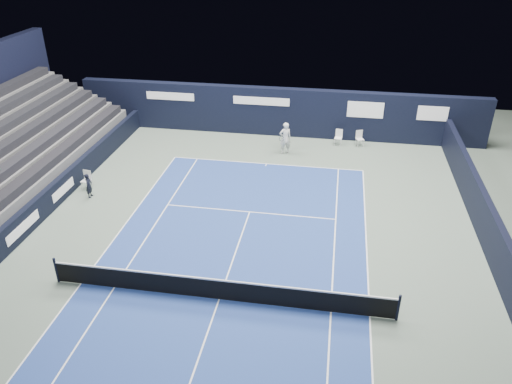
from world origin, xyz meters
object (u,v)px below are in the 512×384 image
at_px(folding_chair_back_b, 360,137).
at_px(line_judge_chair, 87,178).
at_px(tennis_player, 285,138).
at_px(folding_chair_back_a, 339,134).
at_px(tennis_net, 219,289).

distance_m(folding_chair_back_b, line_judge_chair, 16.22).
relative_size(folding_chair_back_b, line_judge_chair, 0.99).
bearing_deg(folding_chair_back_b, tennis_player, -178.80).
xyz_separation_m(line_judge_chair, tennis_player, (9.66, 6.15, 0.41)).
xyz_separation_m(folding_chair_back_a, folding_chair_back_b, (1.28, -0.02, -0.09)).
distance_m(tennis_net, tennis_player, 13.60).
height_order(folding_chair_back_b, line_judge_chair, line_judge_chair).
relative_size(folding_chair_back_a, tennis_player, 0.50).
bearing_deg(line_judge_chair, tennis_net, -33.41).
relative_size(tennis_net, tennis_player, 6.61).
height_order(folding_chair_back_a, folding_chair_back_b, folding_chair_back_b).
bearing_deg(folding_chair_back_b, tennis_net, -131.02).
xyz_separation_m(folding_chair_back_a, tennis_net, (-4.01, -15.49, -0.14)).
bearing_deg(tennis_player, folding_chair_back_a, 31.49).
relative_size(folding_chair_back_a, folding_chair_back_b, 0.99).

